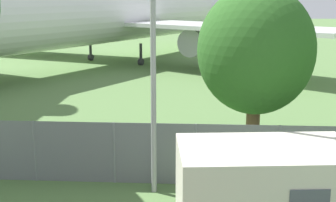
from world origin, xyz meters
name	(u,v)px	position (x,y,z in m)	size (l,w,h in m)	color
perimeter_fence	(114,153)	(0.00, 10.75, 0.99)	(56.07, 0.07, 1.97)	slate
airplane	(103,16)	(-5.45, 36.32, 4.14)	(37.42, 45.70, 13.58)	white
portable_cabin	(265,198)	(4.18, 7.11, 1.23)	(4.24, 2.78, 2.47)	beige
tree_behind_benches	(256,51)	(4.57, 13.21, 3.94)	(4.05, 4.05, 6.19)	brown
light_mast	(153,5)	(1.31, 10.14, 5.55)	(0.44, 0.44, 9.30)	#99999E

